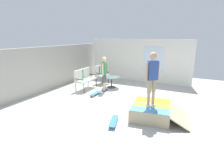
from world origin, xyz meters
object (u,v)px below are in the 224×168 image
Objects in this scene: patio_bench at (84,77)px; person_skater at (152,75)px; patio_table at (112,80)px; patio_chair_near_house at (101,73)px; skateboard_spare at (114,121)px; skateboard_by_bench at (96,93)px; skate_ramp at (152,111)px; person_watching at (104,71)px.

patio_bench is 4.31m from person_skater.
person_skater is (-2.63, -2.70, 1.04)m from patio_table.
patio_chair_near_house is 1.24× the size of skateboard_spare.
patio_table is 1.12× the size of skateboard_by_bench.
skateboard_by_bench is at bearing 175.44° from patio_table.
skate_ramp reaches higher than skateboard_spare.
person_skater is at bearing -115.42° from patio_bench.
patio_chair_near_house reaches higher than skate_ramp.
person_skater is at bearing -130.69° from patio_chair_near_house.
person_watching is at bearing 176.40° from patio_table.
person_skater is 2.13× the size of skateboard_by_bench.
person_skater reaches higher than skateboard_by_bench.
skateboard_by_bench is at bearing -156.96° from patio_chair_near_house.
person_watching is (0.12, -1.08, 0.36)m from patio_bench.
patio_table is at bearing 47.28° from skate_ramp.
person_skater is at bearing -113.44° from skateboard_by_bench.
patio_table is at bearing -3.60° from person_watching.
skate_ramp is 3.73m from patio_table.
patio_bench is 1.24× the size of patio_chair_near_house.
patio_bench is at bearing 59.42° from skateboard_by_bench.
patio_chair_near_house is at bearing -9.13° from patio_bench.
patio_table is 0.90m from person_watching.
person_watching reaches higher than patio_chair_near_house.
patio_chair_near_house is (1.29, -0.21, -0.00)m from patio_bench.
patio_chair_near_house reaches higher than skateboard_spare.
skateboard_by_bench is 2.84m from skateboard_spare.
patio_table is at bearing -54.10° from patio_bench.
skateboard_by_bench is (-1.41, 0.11, -0.32)m from patio_table.
patio_chair_near_house is 4.84m from person_skater.
patio_table is at bearing -4.56° from skateboard_by_bench.
patio_chair_near_house is 0.61× the size of person_watching.
skateboard_spare is at bearing -137.46° from skateboard_by_bench.
patio_bench is 1.57× the size of skateboard_by_bench.
patio_bench is 4.01m from skateboard_spare.
skateboard_by_bench is at bearing 68.63° from skate_ramp.
person_watching is 3.39m from person_skater.
patio_chair_near_house reaches higher than patio_table.
person_skater reaches higher than person_watching.
person_watching reaches higher than patio_table.
patio_chair_near_house is 1.51m from person_watching.
skate_ramp is 2.16× the size of patio_table.
patio_bench is (1.71, 3.86, 0.40)m from skate_ramp.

